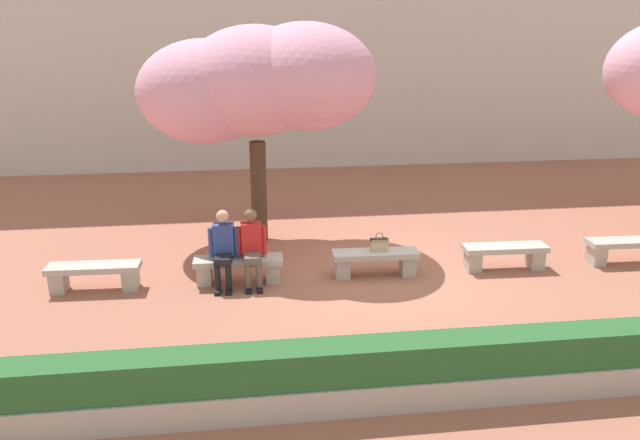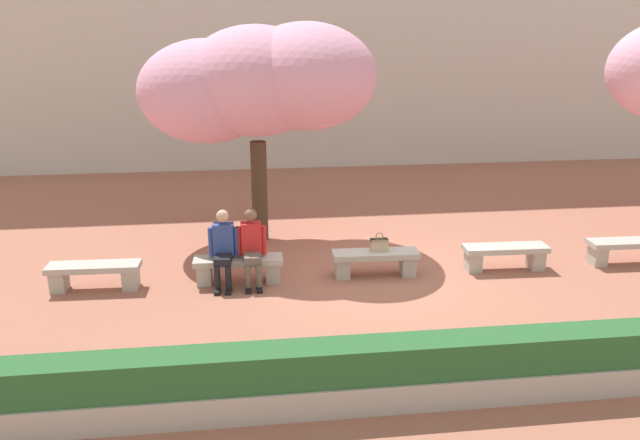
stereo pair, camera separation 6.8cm
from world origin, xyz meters
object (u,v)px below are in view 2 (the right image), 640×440
object	(u,v)px
stone_bench_center	(375,260)
handbag	(379,244)
stone_bench_east_end	(629,248)
person_seated_right	(252,244)
cherry_tree_main	(258,83)
person_seated_left	(223,246)
stone_bench_near_west	(239,266)
stone_bench_west_end	(94,273)
stone_bench_near_east	(505,254)

from	to	relation	value
stone_bench_center	handbag	world-z (taller)	handbag
stone_bench_east_end	person_seated_right	distance (m)	6.88
cherry_tree_main	stone_bench_east_end	bearing A→B (deg)	-18.48
person_seated_left	handbag	distance (m)	2.68
stone_bench_east_end	person_seated_left	world-z (taller)	person_seated_left
stone_bench_near_west	person_seated_left	distance (m)	0.47
stone_bench_east_end	person_seated_right	xyz separation A→B (m)	(-6.87, -0.05, 0.41)
stone_bench_near_west	handbag	distance (m)	2.45
person_seated_left	person_seated_right	world-z (taller)	same
stone_bench_east_end	handbag	distance (m)	4.68
stone_bench_near_west	stone_bench_east_end	distance (m)	7.11
stone_bench_west_end	person_seated_left	bearing A→B (deg)	-1.43
person_seated_left	stone_bench_near_west	bearing A→B (deg)	12.69
stone_bench_near_east	person_seated_left	size ratio (longest dim) A/B	1.17
person_seated_right	handbag	world-z (taller)	person_seated_right
stone_bench_west_end	stone_bench_near_east	size ratio (longest dim) A/B	1.00
stone_bench_east_end	stone_bench_west_end	bearing A→B (deg)	180.00
stone_bench_east_end	person_seated_right	world-z (taller)	person_seated_right
stone_bench_west_end	stone_bench_east_end	world-z (taller)	same
stone_bench_center	cherry_tree_main	distance (m)	4.07
person_seated_left	stone_bench_center	bearing A→B (deg)	1.17
stone_bench_near_west	stone_bench_near_east	world-z (taller)	same
stone_bench_near_west	stone_bench_east_end	world-z (taller)	same
stone_bench_west_end	stone_bench_east_end	bearing A→B (deg)	0.00
stone_bench_near_west	stone_bench_center	xyz separation A→B (m)	(2.37, 0.00, 0.00)
stone_bench_west_end	person_seated_left	xyz separation A→B (m)	(2.13, -0.05, 0.41)
cherry_tree_main	stone_bench_near_east	bearing A→B (deg)	-27.50
stone_bench_near_east	handbag	size ratio (longest dim) A/B	4.46
stone_bench_east_end	stone_bench_near_east	bearing A→B (deg)	180.00
person_seated_right	person_seated_left	bearing A→B (deg)	179.98
stone_bench_west_end	cherry_tree_main	xyz separation A→B (m)	(2.86, 2.21, 2.85)
person_seated_left	handbag	size ratio (longest dim) A/B	3.81
stone_bench_near_west	stone_bench_near_east	bearing A→B (deg)	0.00
person_seated_left	cherry_tree_main	bearing A→B (deg)	72.25
stone_bench_near_west	person_seated_right	distance (m)	0.47
stone_bench_near_west	stone_bench_east_end	xyz separation A→B (m)	(7.11, 0.00, 0.00)
person_seated_left	cherry_tree_main	size ratio (longest dim) A/B	0.28
stone_bench_center	cherry_tree_main	bearing A→B (deg)	130.37
stone_bench_west_end	stone_bench_near_east	xyz separation A→B (m)	(7.11, 0.00, 0.00)
cherry_tree_main	person_seated_right	bearing A→B (deg)	-96.41
stone_bench_near_west	stone_bench_east_end	bearing A→B (deg)	0.00
cherry_tree_main	stone_bench_near_west	bearing A→B (deg)	-102.44
stone_bench_center	handbag	bearing A→B (deg)	22.46
stone_bench_near_west	person_seated_right	world-z (taller)	person_seated_right
stone_bench_west_end	stone_bench_east_end	distance (m)	9.47
handbag	cherry_tree_main	size ratio (longest dim) A/B	0.07
stone_bench_west_end	stone_bench_east_end	xyz separation A→B (m)	(9.47, 0.00, 0.00)
person_seated_left	person_seated_right	size ratio (longest dim) A/B	1.00
handbag	cherry_tree_main	distance (m)	3.89
stone_bench_east_end	handbag	world-z (taller)	handbag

